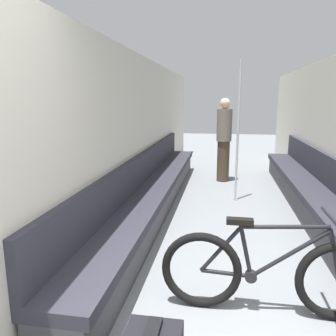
{
  "coord_description": "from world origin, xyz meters",
  "views": [
    {
      "loc": [
        -0.16,
        -1.1,
        1.64
      ],
      "look_at": [
        -0.89,
        3.23,
        0.72
      ],
      "focal_mm": 35.0,
      "sensor_mm": 36.0,
      "label": 1
    }
  ],
  "objects": [
    {
      "name": "bench_seat_row_left",
      "position": [
        -1.16,
        3.52,
        0.28
      ],
      "size": [
        0.5,
        6.15,
        0.86
      ],
      "color": "#3D3D42",
      "rests_on": "ground"
    },
    {
      "name": "bench_seat_row_right",
      "position": [
        1.16,
        3.52,
        0.28
      ],
      "size": [
        0.5,
        6.15,
        0.86
      ],
      "color": "#3D3D42",
      "rests_on": "ground"
    },
    {
      "name": "passenger_standing",
      "position": [
        -0.14,
        5.54,
        0.86
      ],
      "size": [
        0.3,
        0.3,
        1.67
      ],
      "rotation": [
        0.0,
        0.0,
        -0.04
      ],
      "color": "#473828",
      "rests_on": "ground"
    },
    {
      "name": "bicycle",
      "position": [
        0.21,
        1.28,
        0.34
      ],
      "size": [
        1.66,
        0.46,
        0.82
      ],
      "rotation": [
        0.0,
        0.0,
        -0.04
      ],
      "color": "black",
      "rests_on": "ground"
    },
    {
      "name": "grab_pole_near",
      "position": [
        0.07,
        4.25,
        1.1
      ],
      "size": [
        0.08,
        0.08,
        2.26
      ],
      "color": "gray",
      "rests_on": "ground"
    },
    {
      "name": "wall_left",
      "position": [
        -1.42,
        3.67,
        1.14
      ],
      "size": [
        0.1,
        10.55,
        2.28
      ],
      "primitive_type": "cube",
      "color": "beige",
      "rests_on": "ground"
    }
  ]
}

